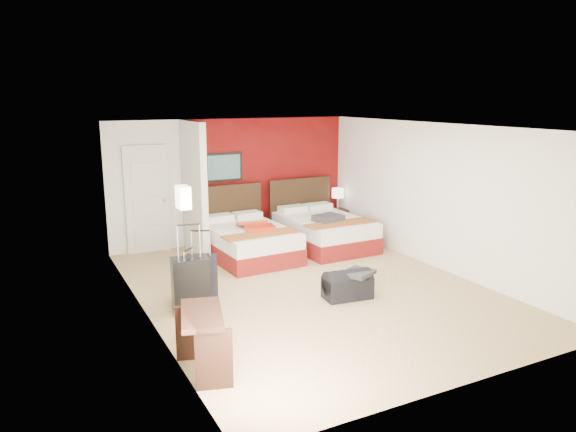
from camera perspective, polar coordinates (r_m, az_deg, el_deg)
ground at (r=8.53m, az=2.31°, el=-7.64°), size 6.50×6.50×0.00m
room_walls at (r=8.92m, az=-10.03°, el=1.48°), size 5.02×6.52×2.50m
red_accent_panel at (r=11.35m, az=-2.30°, el=3.97°), size 3.50×0.04×2.50m
partition_wall at (r=10.16m, az=-9.83°, el=2.78°), size 0.12×1.20×2.50m
entry_door at (r=10.58m, az=-14.62°, el=1.70°), size 0.82×0.06×2.05m
bed_left at (r=10.01m, az=-4.16°, el=-2.84°), size 1.43×1.98×0.58m
bed_right at (r=10.75m, az=3.86°, el=-1.72°), size 1.43×2.01×0.59m
red_suitcase_open at (r=9.88m, az=-3.43°, el=-1.05°), size 0.62×0.78×0.09m
jacket_bundle at (r=10.36m, az=4.27°, el=-0.23°), size 0.58×0.50×0.12m
nightstand at (r=11.94m, az=5.22°, el=-0.50°), size 0.38×0.38×0.51m
table_lamp at (r=11.84m, az=5.26°, el=1.81°), size 0.33×0.33×0.47m
suitcase_black at (r=7.64m, az=-10.21°, el=-7.29°), size 0.53×0.37×0.75m
suitcase_charcoal at (r=8.05m, az=-9.05°, el=-6.58°), size 0.51×0.43×0.65m
suitcase_navy at (r=7.85m, az=-10.32°, el=-7.84°), size 0.39×0.37×0.47m
duffel_bag at (r=8.13m, az=6.28°, el=-7.41°), size 0.74×0.45×0.36m
jacket_draped at (r=8.10m, az=7.41°, el=-5.95°), size 0.57×0.54×0.06m
desk at (r=6.02m, az=-8.97°, el=-13.05°), size 0.64×0.93×0.71m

